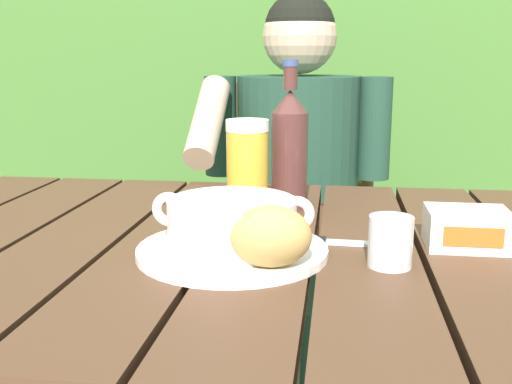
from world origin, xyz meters
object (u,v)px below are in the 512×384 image
object	(u,v)px
butter_tub	(467,228)
chair_near_diner	(299,245)
soup_bowl	(232,222)
serving_plate	(232,251)
bread_roll	(270,236)
water_glass_small	(390,242)
person_eating	(294,185)
beer_glass	(247,167)
beer_bottle	(290,147)
table_knife	(324,241)

from	to	relation	value
butter_tub	chair_near_diner	bearing A→B (deg)	109.55
soup_bowl	serving_plate	bearing A→B (deg)	90.00
bread_roll	water_glass_small	bearing A→B (deg)	19.07
chair_near_diner	person_eating	size ratio (longest dim) A/B	0.80
serving_plate	beer_glass	world-z (taller)	beer_glass
person_eating	beer_bottle	world-z (taller)	person_eating
beer_glass	beer_bottle	size ratio (longest dim) A/B	0.63
serving_plate	water_glass_small	world-z (taller)	water_glass_small
person_eating	water_glass_small	xyz separation A→B (m)	(0.18, -0.75, 0.09)
serving_plate	table_knife	distance (m)	0.15
person_eating	soup_bowl	distance (m)	0.74
person_eating	serving_plate	xyz separation A→B (m)	(-0.03, -0.73, 0.06)
chair_near_diner	beer_glass	world-z (taller)	chair_near_diner
soup_bowl	table_knife	xyz separation A→B (m)	(0.13, 0.07, -0.04)
beer_glass	table_knife	size ratio (longest dim) A/B	1.05
beer_glass	table_knife	distance (m)	0.23
person_eating	beer_bottle	distance (m)	0.47
table_knife	water_glass_small	bearing A→B (deg)	-44.05
serving_plate	beer_bottle	world-z (taller)	beer_bottle
person_eating	beer_bottle	xyz separation A→B (m)	(0.02, -0.44, 0.17)
serving_plate	water_glass_small	size ratio (longest dim) A/B	3.94
water_glass_small	butter_tub	distance (m)	0.16
bread_roll	butter_tub	bearing A→B (deg)	29.48
serving_plate	soup_bowl	xyz separation A→B (m)	(0.00, -0.00, 0.04)
bread_roll	water_glass_small	world-z (taller)	bread_roll
beer_glass	water_glass_small	world-z (taller)	beer_glass
butter_tub	table_knife	xyz separation A→B (m)	(-0.21, -0.01, -0.02)
table_knife	chair_near_diner	bearing A→B (deg)	96.03
water_glass_small	table_knife	bearing A→B (deg)	135.95
bread_roll	beer_glass	size ratio (longest dim) A/B	0.68
bread_roll	butter_tub	xyz separation A→B (m)	(0.28, 0.16, -0.02)
butter_tub	table_knife	distance (m)	0.21
water_glass_small	butter_tub	world-z (taller)	water_glass_small
soup_bowl	beer_glass	bearing A→B (deg)	93.05
chair_near_diner	beer_glass	distance (m)	0.79
chair_near_diner	bread_roll	size ratio (longest dim) A/B	8.26
soup_bowl	beer_bottle	world-z (taller)	beer_bottle
chair_near_diner	butter_tub	size ratio (longest dim) A/B	8.05
soup_bowl	chair_near_diner	bearing A→B (deg)	87.70
beer_glass	table_knife	xyz separation A→B (m)	(0.14, -0.16, -0.08)
serving_plate	bread_roll	size ratio (longest dim) A/B	2.37
chair_near_diner	person_eating	world-z (taller)	person_eating
serving_plate	soup_bowl	size ratio (longest dim) A/B	1.17
serving_plate	butter_tub	world-z (taller)	butter_tub
serving_plate	beer_glass	xyz separation A→B (m)	(-0.01, 0.23, 0.08)
serving_plate	water_glass_small	xyz separation A→B (m)	(0.22, -0.02, 0.03)
chair_near_diner	bread_roll	xyz separation A→B (m)	(0.03, -1.00, 0.33)
person_eating	serving_plate	distance (m)	0.73
soup_bowl	beer_bottle	size ratio (longest dim) A/B	0.86
person_eating	table_knife	size ratio (longest dim) A/B	7.39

